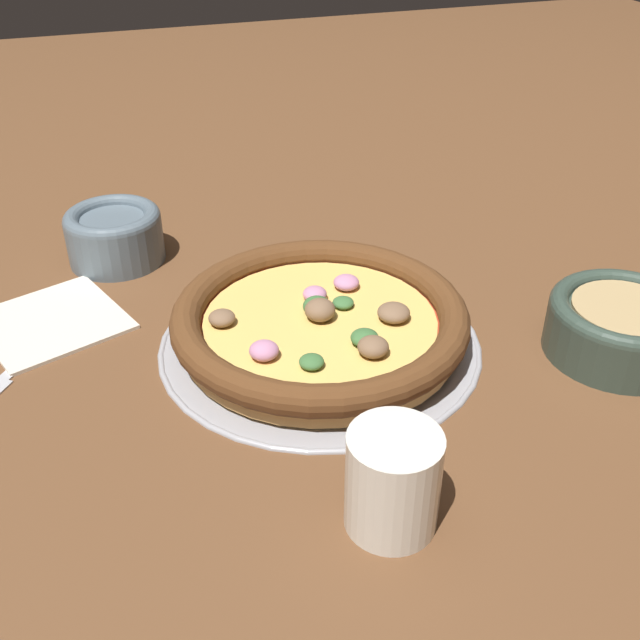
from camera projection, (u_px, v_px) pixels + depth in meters
name	position (u px, v px, depth m)	size (l,w,h in m)	color
ground_plane	(320.00, 344.00, 0.75)	(3.00, 3.00, 0.00)	brown
pizza_tray	(320.00, 341.00, 0.74)	(0.32, 0.32, 0.01)	#9E9EA3
pizza	(320.00, 321.00, 0.73)	(0.29, 0.29, 0.04)	tan
bowl_near	(622.00, 325.00, 0.72)	(0.14, 0.14, 0.06)	#334238
bowl_far	(115.00, 234.00, 0.87)	(0.11, 0.11, 0.06)	slate
drinking_cup	(393.00, 481.00, 0.53)	(0.07, 0.07, 0.08)	silver
napkin	(51.00, 320.00, 0.77)	(0.17, 0.17, 0.01)	beige
fork	(24.00, 359.00, 0.72)	(0.12, 0.15, 0.00)	#B7B7BC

